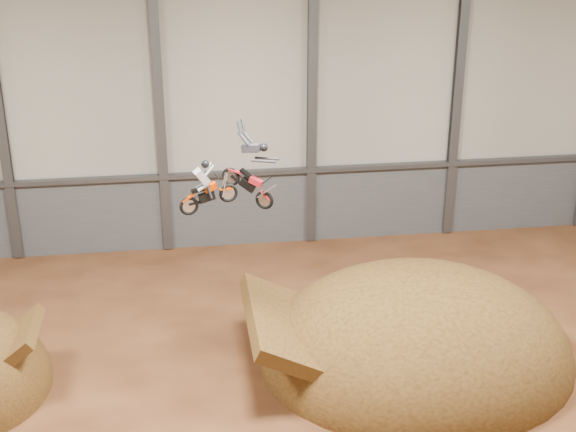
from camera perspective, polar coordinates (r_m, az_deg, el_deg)
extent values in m
cube|color=#B4AE9F|center=(35.49, -3.71, 8.45)|extent=(40.00, 0.10, 14.00)
cube|color=#505257|center=(37.02, -3.50, 0.51)|extent=(39.80, 0.18, 3.50)
cube|color=#47494F|center=(36.24, -3.54, 3.06)|extent=(39.80, 0.35, 0.20)
cube|color=#47494F|center=(35.21, -9.15, 8.10)|extent=(0.40, 0.36, 13.90)
cube|color=#47494F|center=(35.69, 1.72, 8.57)|extent=(0.40, 0.36, 13.90)
cube|color=#47494F|center=(37.38, 11.96, 8.73)|extent=(0.40, 0.36, 13.90)
ellipsoid|color=#3D260F|center=(29.30, 9.02, -9.97)|extent=(11.11, 9.83, 6.41)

